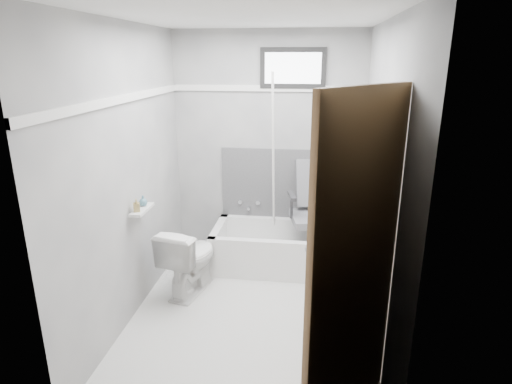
% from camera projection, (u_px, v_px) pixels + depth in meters
% --- Properties ---
extents(floor, '(2.60, 2.60, 0.00)m').
position_uv_depth(floor, '(251.00, 314.00, 3.71)').
color(floor, white).
rests_on(floor, ground).
extents(ceiling, '(2.60, 2.60, 0.00)m').
position_uv_depth(ceiling, '(249.00, 16.00, 2.98)').
color(ceiling, silver).
rests_on(ceiling, floor).
extents(wall_back, '(2.00, 0.02, 2.40)m').
position_uv_depth(wall_back, '(268.00, 148.00, 4.57)').
color(wall_back, gray).
rests_on(wall_back, floor).
extents(wall_front, '(2.00, 0.02, 2.40)m').
position_uv_depth(wall_front, '(212.00, 253.00, 2.12)').
color(wall_front, gray).
rests_on(wall_front, floor).
extents(wall_left, '(0.02, 2.60, 2.40)m').
position_uv_depth(wall_left, '(128.00, 177.00, 3.47)').
color(wall_left, gray).
rests_on(wall_left, floor).
extents(wall_right, '(0.02, 2.60, 2.40)m').
position_uv_depth(wall_right, '(381.00, 186.00, 3.22)').
color(wall_right, gray).
rests_on(wall_right, floor).
extents(bathtub, '(1.50, 0.70, 0.42)m').
position_uv_depth(bathtub, '(285.00, 248.00, 4.49)').
color(bathtub, white).
rests_on(bathtub, floor).
extents(office_chair, '(0.68, 0.68, 0.99)m').
position_uv_depth(office_chair, '(316.00, 211.00, 4.38)').
color(office_chair, slate).
rests_on(office_chair, bathtub).
extents(toilet, '(0.51, 0.73, 0.65)m').
position_uv_depth(toilet, '(190.00, 259.00, 3.99)').
color(toilet, white).
rests_on(toilet, floor).
extents(door, '(0.78, 0.78, 2.00)m').
position_uv_depth(door, '(412.00, 301.00, 2.07)').
color(door, brown).
rests_on(door, floor).
extents(window, '(0.66, 0.04, 0.40)m').
position_uv_depth(window, '(293.00, 68.00, 4.28)').
color(window, black).
rests_on(window, wall_back).
extents(backerboard, '(1.50, 0.02, 0.78)m').
position_uv_depth(backerboard, '(290.00, 185.00, 4.65)').
color(backerboard, '#4C4C4F').
rests_on(backerboard, wall_back).
extents(trim_back, '(2.00, 0.02, 0.06)m').
position_uv_depth(trim_back, '(268.00, 88.00, 4.37)').
color(trim_back, white).
rests_on(trim_back, wall_back).
extents(trim_left, '(0.02, 2.60, 0.06)m').
position_uv_depth(trim_left, '(123.00, 99.00, 3.28)').
color(trim_left, white).
rests_on(trim_left, wall_left).
extents(pole, '(0.02, 0.43, 1.91)m').
position_uv_depth(pole, '(273.00, 167.00, 4.38)').
color(pole, white).
rests_on(pole, bathtub).
extents(shelf, '(0.10, 0.32, 0.02)m').
position_uv_depth(shelf, '(142.00, 210.00, 3.60)').
color(shelf, silver).
rests_on(shelf, wall_left).
extents(soap_bottle_a, '(0.07, 0.07, 0.11)m').
position_uv_depth(soap_bottle_a, '(136.00, 205.00, 3.51)').
color(soap_bottle_a, olive).
rests_on(soap_bottle_a, shelf).
extents(soap_bottle_b, '(0.10, 0.10, 0.09)m').
position_uv_depth(soap_bottle_b, '(143.00, 201.00, 3.64)').
color(soap_bottle_b, teal).
rests_on(soap_bottle_b, shelf).
extents(faucet, '(0.26, 0.10, 0.16)m').
position_uv_depth(faucet, '(249.00, 205.00, 4.77)').
color(faucet, silver).
rests_on(faucet, wall_back).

